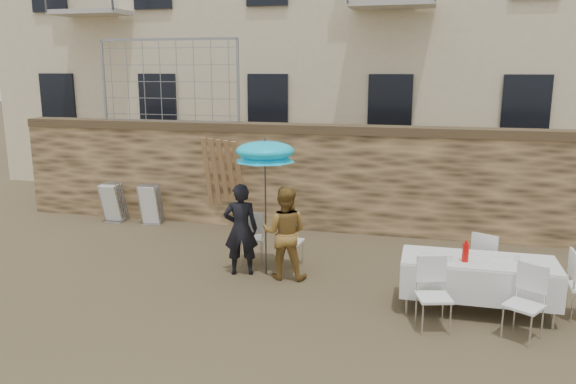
% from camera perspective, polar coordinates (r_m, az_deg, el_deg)
% --- Properties ---
extents(ground, '(80.00, 80.00, 0.00)m').
position_cam_1_polar(ground, '(7.77, -7.03, -13.43)').
color(ground, brown).
rests_on(ground, ground).
extents(stone_wall, '(13.00, 0.50, 2.20)m').
position_cam_1_polar(stone_wall, '(12.01, 1.41, 1.48)').
color(stone_wall, olive).
rests_on(stone_wall, ground).
extents(chain_link_fence, '(3.20, 0.06, 1.80)m').
position_cam_1_polar(chain_link_fence, '(12.79, -12.01, 10.90)').
color(chain_link_fence, gray).
rests_on(chain_link_fence, stone_wall).
extents(man_suit, '(0.64, 0.51, 1.55)m').
position_cam_1_polar(man_suit, '(9.34, -4.81, -3.80)').
color(man_suit, black).
rests_on(man_suit, ground).
extents(woman_dress, '(0.79, 0.63, 1.54)m').
position_cam_1_polar(woman_dress, '(9.14, -0.35, -4.16)').
color(woman_dress, '#C48D3B').
rests_on(woman_dress, ground).
extents(umbrella, '(0.99, 0.99, 2.14)m').
position_cam_1_polar(umbrella, '(9.05, -2.35, 3.79)').
color(umbrella, '#3F3F44').
rests_on(umbrella, ground).
extents(couple_chair_left, '(0.62, 0.62, 0.96)m').
position_cam_1_polar(couple_chair_left, '(9.93, -3.75, -4.57)').
color(couple_chair_left, white).
rests_on(couple_chair_left, ground).
extents(couple_chair_right, '(0.52, 0.52, 0.96)m').
position_cam_1_polar(couple_chair_right, '(9.74, 0.18, -4.88)').
color(couple_chair_right, white).
rests_on(couple_chair_right, ground).
extents(banquet_table, '(2.10, 0.85, 0.78)m').
position_cam_1_polar(banquet_table, '(8.34, 18.84, -6.76)').
color(banquet_table, silver).
rests_on(banquet_table, ground).
extents(soda_bottle, '(0.09, 0.09, 0.26)m').
position_cam_1_polar(soda_bottle, '(8.12, 17.59, -5.88)').
color(soda_bottle, red).
rests_on(soda_bottle, banquet_table).
extents(table_chair_front_left, '(0.59, 0.59, 0.96)m').
position_cam_1_polar(table_chair_front_left, '(7.69, 14.61, -10.13)').
color(table_chair_front_left, white).
rests_on(table_chair_front_left, ground).
extents(table_chair_front_right, '(0.66, 0.66, 0.96)m').
position_cam_1_polar(table_chair_front_right, '(7.79, 22.85, -10.42)').
color(table_chair_front_right, white).
rests_on(table_chair_front_right, ground).
extents(table_chair_back, '(0.64, 0.64, 0.96)m').
position_cam_1_polar(table_chair_back, '(9.19, 19.60, -6.69)').
color(table_chair_back, white).
rests_on(table_chair_back, ground).
extents(chair_stack_left, '(0.46, 0.47, 0.92)m').
position_cam_1_polar(chair_stack_left, '(13.28, -16.93, -0.82)').
color(chair_stack_left, white).
rests_on(chair_stack_left, ground).
extents(chair_stack_right, '(0.46, 0.40, 0.92)m').
position_cam_1_polar(chair_stack_right, '(12.85, -13.48, -1.06)').
color(chair_stack_right, white).
rests_on(chair_stack_right, ground).
extents(wood_planks, '(0.70, 0.20, 2.00)m').
position_cam_1_polar(wood_planks, '(12.14, -6.74, 1.04)').
color(wood_planks, '#A37749').
rests_on(wood_planks, ground).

